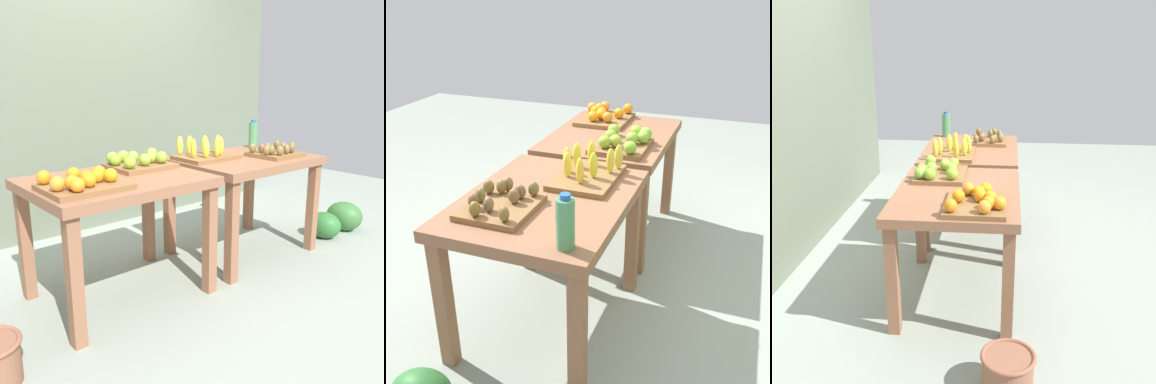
% 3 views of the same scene
% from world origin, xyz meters
% --- Properties ---
extents(ground_plane, '(8.00, 8.00, 0.00)m').
position_xyz_m(ground_plane, '(0.00, 0.00, 0.00)').
color(ground_plane, gray).
extents(display_table_left, '(1.04, 0.80, 0.77)m').
position_xyz_m(display_table_left, '(-0.56, 0.00, 0.66)').
color(display_table_left, brown).
rests_on(display_table_left, ground_plane).
extents(display_table_right, '(1.04, 0.80, 0.77)m').
position_xyz_m(display_table_right, '(0.56, 0.00, 0.66)').
color(display_table_right, brown).
rests_on(display_table_right, ground_plane).
extents(orange_bin, '(0.44, 0.37, 0.11)m').
position_xyz_m(orange_bin, '(-0.85, -0.15, 0.81)').
color(orange_bin, brown).
rests_on(orange_bin, display_table_left).
extents(apple_bin, '(0.42, 0.35, 0.11)m').
position_xyz_m(apple_bin, '(-0.29, 0.16, 0.82)').
color(apple_bin, brown).
rests_on(apple_bin, display_table_left).
extents(banana_crate, '(0.44, 0.32, 0.17)m').
position_xyz_m(banana_crate, '(0.27, 0.11, 0.82)').
color(banana_crate, brown).
rests_on(banana_crate, display_table_right).
extents(kiwi_bin, '(0.37, 0.32, 0.10)m').
position_xyz_m(kiwi_bin, '(0.76, -0.15, 0.81)').
color(kiwi_bin, brown).
rests_on(kiwi_bin, display_table_right).
extents(water_bottle, '(0.08, 0.08, 0.24)m').
position_xyz_m(water_bottle, '(0.97, 0.27, 0.89)').
color(water_bottle, '#4C8C59').
rests_on(water_bottle, display_table_right).
extents(wicker_basket, '(0.29, 0.29, 0.22)m').
position_xyz_m(wicker_basket, '(-1.45, -0.35, 0.12)').
color(wicker_basket, brown).
rests_on(wicker_basket, ground_plane).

